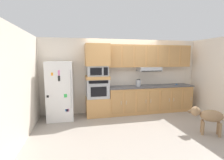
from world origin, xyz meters
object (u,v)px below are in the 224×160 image
(built_in_oven, at_px, (97,88))
(electric_kettle, at_px, (138,83))
(microwave, at_px, (97,71))
(dog, at_px, (208,116))
(refrigerator, at_px, (60,91))
(screwdriver, at_px, (177,84))

(built_in_oven, relative_size, electric_kettle, 2.92)
(microwave, bearing_deg, built_in_oven, 179.23)
(microwave, relative_size, dog, 0.76)
(dog, bearing_deg, electric_kettle, -30.01)
(refrigerator, height_order, electric_kettle, refrigerator)
(screwdriver, bearing_deg, electric_kettle, -179.17)
(dog, bearing_deg, built_in_oven, -7.89)
(screwdriver, relative_size, electric_kettle, 0.70)
(built_in_oven, bearing_deg, microwave, -0.77)
(microwave, height_order, screwdriver, microwave)
(refrigerator, xyz_separation_m, microwave, (1.15, 0.07, 0.58))
(refrigerator, relative_size, screwdriver, 10.51)
(electric_kettle, bearing_deg, microwave, 178.03)
(refrigerator, relative_size, dog, 2.08)
(refrigerator, distance_m, screwdriver, 3.98)
(refrigerator, xyz_separation_m, electric_kettle, (2.52, 0.02, 0.15))
(electric_kettle, height_order, dog, electric_kettle)
(screwdriver, xyz_separation_m, dog, (-0.40, -1.93, -0.47))
(refrigerator, relative_size, built_in_oven, 2.51)
(built_in_oven, relative_size, microwave, 1.09)
(refrigerator, xyz_separation_m, screwdriver, (3.98, 0.04, 0.05))
(electric_kettle, distance_m, dog, 2.26)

